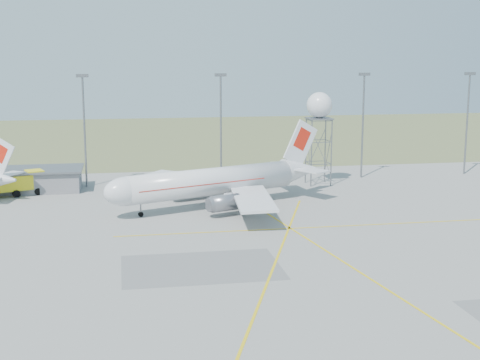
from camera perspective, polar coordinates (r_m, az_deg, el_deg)
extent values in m
plane|color=#9C9C96|center=(68.57, 15.39, -10.11)|extent=(400.00, 400.00, 0.00)
cube|color=#4E6135|center=(201.08, -1.95, 3.81)|extent=(400.00, 120.00, 0.03)
cube|color=gray|center=(124.68, -17.59, -0.06)|extent=(18.00, 9.00, 3.60)
cube|color=slate|center=(124.35, -17.64, 0.82)|extent=(19.00, 10.00, 0.30)
cylinder|color=slate|center=(124.55, -13.12, 3.97)|extent=(0.36, 0.36, 20.00)
cube|color=slate|center=(123.83, -13.32, 8.66)|extent=(2.20, 0.50, 0.60)
cylinder|color=slate|center=(125.76, -1.64, 4.30)|extent=(0.36, 0.36, 20.00)
cube|color=slate|center=(125.05, -1.67, 8.95)|extent=(2.20, 0.50, 0.60)
cylinder|color=slate|center=(132.81, 10.43, 4.47)|extent=(0.36, 0.36, 20.00)
cube|color=slate|center=(132.14, 10.58, 8.87)|extent=(2.20, 0.50, 0.60)
cylinder|color=slate|center=(142.03, 18.79, 4.47)|extent=(0.36, 0.36, 20.00)
cube|color=slate|center=(141.40, 19.04, 8.58)|extent=(2.20, 0.50, 0.60)
cylinder|color=silver|center=(105.38, -2.51, -0.16)|extent=(28.00, 14.30, 4.36)
ellipsoid|color=silver|center=(99.46, -9.68, -0.95)|extent=(8.08, 6.59, 4.36)
cube|color=black|center=(98.87, -10.39, -0.65)|extent=(2.41, 2.83, 1.06)
cone|color=silver|center=(114.62, 5.14, 0.85)|extent=(7.67, 6.43, 4.36)
cube|color=silver|center=(113.93, 5.18, 3.12)|extent=(6.63, 2.83, 8.20)
cube|color=red|center=(113.97, 5.28, 3.51)|extent=(3.63, 1.70, 4.21)
cube|color=silver|center=(117.00, 3.92, 1.34)|extent=(5.42, 6.85, 0.20)
cube|color=silver|center=(111.46, 5.99, 0.84)|extent=(5.42, 6.85, 0.20)
cube|color=silver|center=(114.86, -4.16, 0.17)|extent=(16.35, 15.69, 0.39)
cube|color=silver|center=(98.14, 1.10, -1.60)|extent=(6.68, 17.82, 0.39)
cylinder|color=slate|center=(110.77, -4.58, -0.74)|extent=(5.17, 3.99, 2.51)
cylinder|color=slate|center=(99.89, -1.30, -1.96)|extent=(5.17, 3.99, 2.51)
cube|color=red|center=(104.35, -3.56, -0.21)|extent=(21.92, 11.98, 0.13)
cylinder|color=black|center=(101.05, -8.46, -2.85)|extent=(0.99, 0.99, 0.98)
cube|color=black|center=(107.17, -1.47, -1.96)|extent=(3.38, 6.49, 0.98)
cylinder|color=slate|center=(107.06, -1.48, -1.70)|extent=(0.34, 0.34, 1.96)
cone|color=silver|center=(116.92, -19.68, 0.04)|extent=(6.30, 5.44, 3.53)
cube|color=silver|center=(116.34, -19.80, 1.84)|extent=(5.25, 2.62, 6.65)
cube|color=red|center=(116.16, -19.74, 2.14)|extent=(2.89, 1.55, 3.41)
cube|color=silver|center=(119.40, -19.11, 0.50)|extent=(4.61, 5.60, 0.16)
cylinder|color=slate|center=(122.67, 6.12, 2.28)|extent=(0.23, 0.23, 12.33)
cylinder|color=slate|center=(123.78, 7.80, 2.32)|extent=(0.23, 0.23, 12.33)
cylinder|color=slate|center=(127.35, 7.28, 2.56)|extent=(0.23, 0.23, 12.33)
cylinder|color=slate|center=(126.27, 5.64, 2.53)|extent=(0.23, 0.23, 12.33)
cube|color=slate|center=(124.28, 6.77, 5.24)|extent=(4.39, 4.39, 0.24)
sphere|color=silver|center=(124.08, 6.79, 6.37)|extent=(4.74, 4.74, 4.74)
cube|color=yellow|center=(120.98, -18.78, -0.21)|extent=(10.82, 6.93, 2.51)
cube|color=yellow|center=(121.63, -17.13, 0.43)|extent=(3.72, 3.98, 1.60)
cube|color=black|center=(121.81, -16.77, 0.52)|extent=(1.19, 2.81, 1.14)
cube|color=slate|center=(120.49, -19.35, 0.43)|extent=(6.32, 4.63, 0.46)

